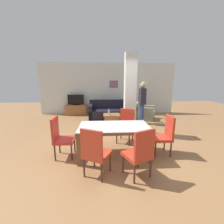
# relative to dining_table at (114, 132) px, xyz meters

# --- Properties ---
(ground_plane) EXTENTS (18.00, 18.00, 0.00)m
(ground_plane) POSITION_rel_dining_table_xyz_m (0.00, 0.00, -0.61)
(ground_plane) COLOR #986B41
(back_wall) EXTENTS (7.20, 0.09, 2.70)m
(back_wall) POSITION_rel_dining_table_xyz_m (0.00, 4.73, 0.74)
(back_wall) COLOR silver
(back_wall) RESTS_ON ground_plane
(divider_pillar) EXTENTS (0.37, 0.35, 2.70)m
(divider_pillar) POSITION_rel_dining_table_xyz_m (0.65, 1.57, 0.74)
(divider_pillar) COLOR silver
(divider_pillar) RESTS_ON ground_plane
(dining_table) EXTENTS (1.70, 0.94, 0.76)m
(dining_table) POSITION_rel_dining_table_xyz_m (0.00, 0.00, 0.00)
(dining_table) COLOR brown
(dining_table) RESTS_ON ground_plane
(dining_chair_near_right) EXTENTS (0.61, 0.61, 0.99)m
(dining_chair_near_right) POSITION_rel_dining_table_xyz_m (0.42, -0.90, -0.08)
(dining_chair_near_right) COLOR red
(dining_chair_near_right) RESTS_ON ground_plane
(dining_chair_head_left) EXTENTS (0.46, 0.46, 0.99)m
(dining_chair_head_left) POSITION_rel_dining_table_xyz_m (-1.28, 0.00, -0.08)
(dining_chair_head_left) COLOR red
(dining_chair_head_left) RESTS_ON ground_plane
(dining_chair_head_right) EXTENTS (0.46, 0.46, 0.99)m
(dining_chair_head_right) POSITION_rel_dining_table_xyz_m (1.25, 0.00, -0.08)
(dining_chair_head_right) COLOR red
(dining_chair_head_right) RESTS_ON ground_plane
(dining_chair_far_right) EXTENTS (0.62, 0.62, 0.99)m
(dining_chair_far_right) POSITION_rel_dining_table_xyz_m (0.42, 0.84, -0.08)
(dining_chair_far_right) COLOR red
(dining_chair_far_right) RESTS_ON ground_plane
(dining_chair_near_left) EXTENTS (0.62, 0.62, 0.99)m
(dining_chair_near_left) POSITION_rel_dining_table_xyz_m (-0.42, -0.82, -0.08)
(dining_chair_near_left) COLOR #BC3A24
(dining_chair_near_left) RESTS_ON ground_plane
(sofa) EXTENTS (1.88, 0.91, 0.87)m
(sofa) POSITION_rel_dining_table_xyz_m (0.01, 3.71, -0.32)
(sofa) COLOR black
(sofa) RESTS_ON ground_plane
(armchair) EXTENTS (1.12, 1.11, 0.79)m
(armchair) POSITION_rel_dining_table_xyz_m (1.67, 3.40, -0.33)
(armchair) COLOR gray
(armchair) RESTS_ON ground_plane
(coffee_table) EXTENTS (0.69, 0.56, 0.43)m
(coffee_table) POSITION_rel_dining_table_xyz_m (0.09, 2.62, -0.39)
(coffee_table) COLOR #976338
(coffee_table) RESTS_ON ground_plane
(bottle) EXTENTS (0.08, 0.08, 0.25)m
(bottle) POSITION_rel_dining_table_xyz_m (-0.03, 2.50, -0.09)
(bottle) COLOR #B2B7BC
(bottle) RESTS_ON coffee_table
(tv_stand) EXTENTS (1.10, 0.40, 0.54)m
(tv_stand) POSITION_rel_dining_table_xyz_m (-1.69, 4.45, -0.34)
(tv_stand) COLOR #A06036
(tv_stand) RESTS_ON ground_plane
(tv_screen) EXTENTS (0.85, 0.24, 0.54)m
(tv_screen) POSITION_rel_dining_table_xyz_m (-1.69, 4.45, 0.19)
(tv_screen) COLOR black
(tv_screen) RESTS_ON tv_stand
(floor_lamp) EXTENTS (0.31, 0.31, 1.75)m
(floor_lamp) POSITION_rel_dining_table_xyz_m (1.90, 4.23, 0.85)
(floor_lamp) COLOR #B7B7BC
(floor_lamp) RESTS_ON ground_plane
(standing_person) EXTENTS (0.23, 0.39, 1.72)m
(standing_person) POSITION_rel_dining_table_xyz_m (1.36, 2.67, 0.39)
(standing_person) COLOR navy
(standing_person) RESTS_ON ground_plane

